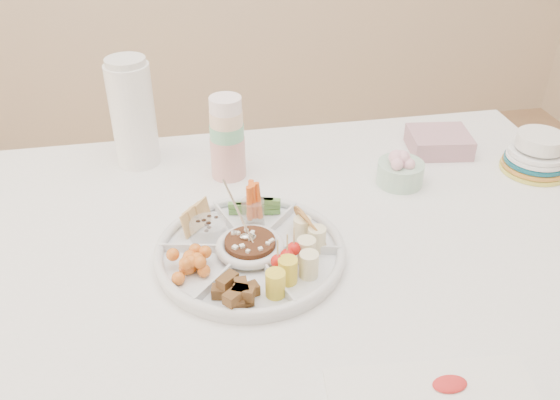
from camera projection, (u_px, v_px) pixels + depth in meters
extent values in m
cube|color=white|center=(284.00, 355.00, 1.48)|extent=(1.52, 1.02, 0.76)
cylinder|color=white|center=(250.00, 249.00, 1.19)|extent=(0.45, 0.45, 0.04)
cylinder|color=black|center=(250.00, 246.00, 1.19)|extent=(0.12, 0.12, 0.04)
cylinder|color=#B5C8A9|center=(227.00, 133.00, 1.42)|extent=(0.11, 0.11, 0.24)
cylinder|color=white|center=(133.00, 112.00, 1.47)|extent=(0.12, 0.12, 0.28)
cylinder|color=silver|center=(401.00, 168.00, 1.43)|extent=(0.13, 0.13, 0.08)
cube|color=#B78593|center=(439.00, 142.00, 1.58)|extent=(0.17, 0.15, 0.05)
cylinder|color=#DDCD46|center=(538.00, 152.00, 1.48)|extent=(0.17, 0.17, 0.11)
cube|color=white|center=(431.00, 389.00, 0.93)|extent=(0.34, 0.14, 0.01)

